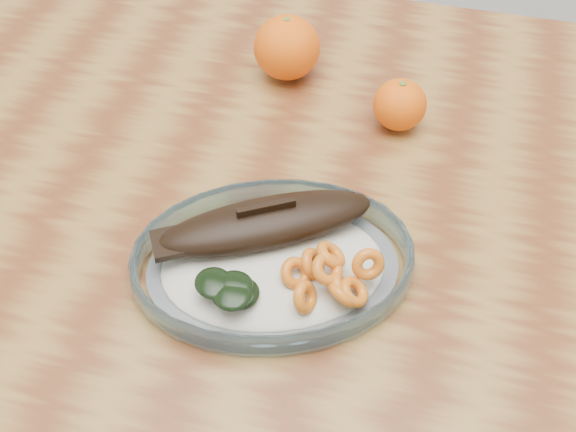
# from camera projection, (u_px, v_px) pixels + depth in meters

# --- Properties ---
(dining_table) EXTENTS (1.20, 0.80, 0.75)m
(dining_table) POSITION_uv_depth(u_px,v_px,m) (269.00, 224.00, 0.91)
(dining_table) COLOR brown
(dining_table) RESTS_ON ground
(plated_meal) EXTENTS (0.65, 0.65, 0.08)m
(plated_meal) POSITION_uv_depth(u_px,v_px,m) (273.00, 259.00, 0.72)
(plated_meal) COLOR white
(plated_meal) RESTS_ON dining_table
(orange_left) EXTENTS (0.09, 0.09, 0.09)m
(orange_left) POSITION_uv_depth(u_px,v_px,m) (287.00, 47.00, 0.92)
(orange_left) COLOR #FA3F05
(orange_left) RESTS_ON dining_table
(orange_right) EXTENTS (0.06, 0.06, 0.06)m
(orange_right) POSITION_uv_depth(u_px,v_px,m) (400.00, 105.00, 0.86)
(orange_right) COLOR #FA3F05
(orange_right) RESTS_ON dining_table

